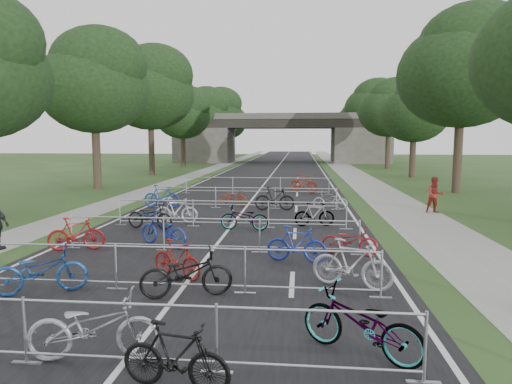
% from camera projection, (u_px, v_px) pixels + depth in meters
% --- Properties ---
extents(road, '(11.00, 140.00, 0.01)m').
position_uv_depth(road, '(276.00, 169.00, 52.97)').
color(road, black).
rests_on(road, ground).
extents(sidewalk_right, '(3.00, 140.00, 0.01)m').
position_uv_depth(sidewalk_right, '(346.00, 169.00, 52.21)').
color(sidewalk_right, gray).
rests_on(sidewalk_right, ground).
extents(sidewalk_left, '(2.00, 140.00, 0.01)m').
position_uv_depth(sidewalk_left, '(213.00, 168.00, 53.69)').
color(sidewalk_left, gray).
rests_on(sidewalk_left, ground).
extents(lane_markings, '(0.12, 140.00, 0.00)m').
position_uv_depth(lane_markings, '(276.00, 169.00, 52.97)').
color(lane_markings, silver).
rests_on(lane_markings, ground).
extents(overpass_bridge, '(31.00, 8.00, 7.05)m').
position_uv_depth(overpass_bridge, '(282.00, 138.00, 67.38)').
color(overpass_bridge, '#46443F').
rests_on(overpass_bridge, ground).
extents(tree_left_1, '(7.56, 7.56, 11.53)m').
position_uv_depth(tree_left_1, '(95.00, 84.00, 31.38)').
color(tree_left_1, '#33261C').
rests_on(tree_left_1, ground).
extents(tree_right_1, '(8.18, 8.18, 12.47)m').
position_uv_depth(tree_right_1, '(464.00, 70.00, 28.97)').
color(tree_right_1, '#33261C').
rests_on(tree_right_1, ground).
extents(tree_left_2, '(8.40, 8.40, 12.81)m').
position_uv_depth(tree_left_2, '(151.00, 90.00, 43.15)').
color(tree_left_2, '#33261C').
rests_on(tree_left_2, ground).
extents(tree_right_2, '(6.16, 6.16, 9.39)m').
position_uv_depth(tree_right_2, '(416.00, 112.00, 41.07)').
color(tree_right_2, '#33261C').
rests_on(tree_right_2, ground).
extents(tree_left_3, '(6.72, 6.72, 10.25)m').
position_uv_depth(tree_left_3, '(183.00, 114.00, 55.20)').
color(tree_left_3, '#33261C').
rests_on(tree_left_3, ground).
extents(tree_right_3, '(7.17, 7.17, 10.93)m').
position_uv_depth(tree_right_3, '(390.00, 109.00, 52.81)').
color(tree_right_3, '#33261C').
rests_on(tree_right_3, ground).
extents(tree_left_4, '(7.56, 7.56, 11.53)m').
position_uv_depth(tree_left_4, '(204.00, 113.00, 66.97)').
color(tree_left_4, '#33261C').
rests_on(tree_left_4, ground).
extents(tree_right_4, '(8.18, 8.18, 12.47)m').
position_uv_depth(tree_right_4, '(374.00, 107.00, 64.56)').
color(tree_right_4, '#33261C').
rests_on(tree_right_4, ground).
extents(tree_left_5, '(8.40, 8.40, 12.81)m').
position_uv_depth(tree_left_5, '(218.00, 112.00, 78.73)').
color(tree_left_5, '#33261C').
rests_on(tree_left_5, ground).
extents(tree_right_5, '(6.16, 6.16, 9.39)m').
position_uv_depth(tree_right_5, '(362.00, 124.00, 76.65)').
color(tree_right_5, '#33261C').
rests_on(tree_right_5, ground).
extents(tree_left_6, '(6.72, 6.72, 10.25)m').
position_uv_depth(tree_left_6, '(229.00, 123.00, 90.78)').
color(tree_left_6, '#33261C').
rests_on(tree_left_6, ground).
extents(tree_right_6, '(7.17, 7.17, 10.93)m').
position_uv_depth(tree_right_6, '(354.00, 121.00, 88.40)').
color(tree_right_6, '#33261C').
rests_on(tree_right_6, ground).
extents(barrier_row_1, '(9.70, 0.08, 1.10)m').
position_uv_depth(barrier_row_1, '(119.00, 335.00, 7.05)').
color(barrier_row_1, '#ADAFB5').
rests_on(barrier_row_1, ground).
extents(barrier_row_2, '(9.70, 0.08, 1.10)m').
position_uv_depth(barrier_row_2, '(180.00, 269.00, 10.60)').
color(barrier_row_2, '#ADAFB5').
rests_on(barrier_row_2, ground).
extents(barrier_row_3, '(9.70, 0.08, 1.10)m').
position_uv_depth(barrier_row_3, '(211.00, 235.00, 14.36)').
color(barrier_row_3, '#ADAFB5').
rests_on(barrier_row_3, ground).
extents(barrier_row_4, '(9.70, 0.08, 1.10)m').
position_uv_depth(barrier_row_4, '(230.00, 214.00, 18.31)').
color(barrier_row_4, '#ADAFB5').
rests_on(barrier_row_4, ground).
extents(barrier_row_5, '(9.70, 0.08, 1.10)m').
position_uv_depth(barrier_row_5, '(245.00, 198.00, 23.26)').
color(barrier_row_5, '#ADAFB5').
rests_on(barrier_row_5, ground).
extents(barrier_row_6, '(9.70, 0.08, 1.10)m').
position_uv_depth(barrier_row_6, '(256.00, 186.00, 29.19)').
color(barrier_row_6, '#ADAFB5').
rests_on(barrier_row_6, ground).
extents(bike_5, '(2.21, 1.08, 1.11)m').
position_uv_depth(bike_5, '(94.00, 327.00, 7.31)').
color(bike_5, gray).
rests_on(bike_5, ground).
extents(bike_6, '(1.73, 0.78, 1.00)m').
position_uv_depth(bike_6, '(175.00, 357.00, 6.42)').
color(bike_6, black).
rests_on(bike_6, ground).
extents(bike_7, '(2.21, 1.77, 1.12)m').
position_uv_depth(bike_7, '(361.00, 324.00, 7.43)').
color(bike_7, '#ADAFB5').
rests_on(bike_7, ground).
extents(bike_8, '(2.19, 1.52, 1.09)m').
position_uv_depth(bike_8, '(40.00, 271.00, 10.45)').
color(bike_8, navy).
rests_on(bike_8, ground).
extents(bike_9, '(1.65, 1.24, 0.99)m').
position_uv_depth(bike_9, '(177.00, 259.00, 11.63)').
color(bike_9, maroon).
rests_on(bike_9, ground).
extents(bike_10, '(2.20, 1.32, 1.09)m').
position_uv_depth(bike_10, '(186.00, 274.00, 10.23)').
color(bike_10, black).
rests_on(bike_10, ground).
extents(bike_11, '(2.03, 1.27, 1.18)m').
position_uv_depth(bike_11, '(352.00, 264.00, 10.81)').
color(bike_11, '#99979E').
rests_on(bike_11, ground).
extents(bike_12, '(1.84, 0.93, 1.06)m').
position_uv_depth(bike_12, '(76.00, 234.00, 14.48)').
color(bike_12, maroon).
rests_on(bike_12, ground).
extents(bike_13, '(2.15, 1.64, 1.08)m').
position_uv_depth(bike_13, '(163.00, 231.00, 15.01)').
color(bike_13, navy).
rests_on(bike_13, ground).
extents(bike_14, '(1.81, 0.76, 1.05)m').
position_uv_depth(bike_14, '(297.00, 244.00, 13.13)').
color(bike_14, navy).
rests_on(bike_14, ground).
extents(bike_15, '(1.80, 0.98, 0.90)m').
position_uv_depth(bike_15, '(350.00, 241.00, 13.91)').
color(bike_15, maroon).
rests_on(bike_15, ground).
extents(bike_16, '(2.08, 1.12, 1.04)m').
position_uv_depth(bike_16, '(150.00, 216.00, 17.90)').
color(bike_16, black).
rests_on(bike_16, ground).
extents(bike_17, '(1.85, 0.62, 1.09)m').
position_uv_depth(bike_17, '(176.00, 211.00, 19.09)').
color(bike_17, '#B5B6BD').
rests_on(bike_17, ground).
extents(bike_18, '(1.91, 0.79, 0.98)m').
position_uv_depth(bike_18, '(244.00, 218.00, 17.67)').
color(bike_18, '#ADAFB5').
rests_on(bike_18, ground).
extents(bike_19, '(1.68, 0.70, 0.98)m').
position_uv_depth(bike_19, '(314.00, 215.00, 18.45)').
color(bike_19, '#ADAFB5').
rests_on(bike_19, ground).
extents(bike_20, '(1.98, 0.76, 1.16)m').
position_uv_depth(bike_20, '(162.00, 197.00, 23.41)').
color(bike_20, navy).
rests_on(bike_20, ground).
extents(bike_21, '(1.80, 1.27, 0.90)m').
position_uv_depth(bike_21, '(233.00, 197.00, 24.14)').
color(bike_21, maroon).
rests_on(bike_21, ground).
extents(bike_22, '(1.97, 0.62, 1.18)m').
position_uv_depth(bike_22, '(275.00, 199.00, 22.52)').
color(bike_22, black).
rests_on(bike_22, ground).
extents(bike_23, '(1.80, 0.88, 0.91)m').
position_uv_depth(bike_23, '(330.00, 200.00, 22.89)').
color(bike_23, '#96959C').
rests_on(bike_23, ground).
extents(bike_27, '(2.09, 1.63, 1.26)m').
position_uv_depth(bike_27, '(303.00, 183.00, 29.77)').
color(bike_27, maroon).
rests_on(bike_27, ground).
extents(pedestrian_b, '(0.90, 0.73, 1.72)m').
position_uv_depth(pedestrian_b, '(435.00, 195.00, 21.74)').
color(pedestrian_b, maroon).
rests_on(pedestrian_b, ground).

